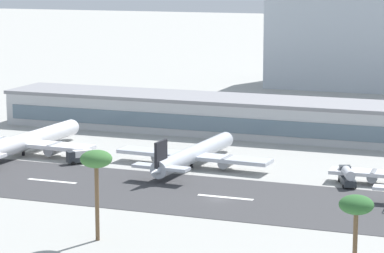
{
  "coord_description": "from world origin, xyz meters",
  "views": [
    {
      "loc": [
        58.34,
        -169.68,
        47.08
      ],
      "look_at": [
        -17.74,
        32.18,
        8.72
      ],
      "focal_mm": 85.05,
      "sensor_mm": 36.0,
      "label": 1
    }
  ],
  "objects_px": {
    "service_box_truck_1": "(79,156)",
    "terminal_building": "(259,117)",
    "service_fuel_truck_0": "(347,176)",
    "palm_tree_1": "(356,208)",
    "airliner_black_tail_gate_1": "(192,155)",
    "airliner_red_tail_gate_0": "(24,143)",
    "palm_tree_3": "(96,162)"
  },
  "relations": [
    {
      "from": "airliner_red_tail_gate_0",
      "to": "palm_tree_1",
      "type": "xyz_separation_m",
      "value": [
        96.07,
        -68.73,
        9.68
      ]
    },
    {
      "from": "airliner_black_tail_gate_1",
      "to": "terminal_building",
      "type": "bearing_deg",
      "value": -0.0
    },
    {
      "from": "airliner_black_tail_gate_1",
      "to": "service_box_truck_1",
      "type": "relative_size",
      "value": 7.31
    },
    {
      "from": "terminal_building",
      "to": "service_box_truck_1",
      "type": "bearing_deg",
      "value": -120.29
    },
    {
      "from": "terminal_building",
      "to": "palm_tree_3",
      "type": "relative_size",
      "value": 9.57
    },
    {
      "from": "service_box_truck_1",
      "to": "service_fuel_truck_0",
      "type": "bearing_deg",
      "value": 131.81
    },
    {
      "from": "airliner_red_tail_gate_0",
      "to": "palm_tree_3",
      "type": "bearing_deg",
      "value": -136.87
    },
    {
      "from": "terminal_building",
      "to": "palm_tree_1",
      "type": "bearing_deg",
      "value": -67.25
    },
    {
      "from": "airliner_red_tail_gate_0",
      "to": "palm_tree_1",
      "type": "height_order",
      "value": "palm_tree_1"
    },
    {
      "from": "terminal_building",
      "to": "service_fuel_truck_0",
      "type": "xyz_separation_m",
      "value": [
        34.83,
        -50.22,
        -3.1
      ]
    },
    {
      "from": "palm_tree_1",
      "to": "palm_tree_3",
      "type": "xyz_separation_m",
      "value": [
        -46.64,
        10.9,
        0.95
      ]
    },
    {
      "from": "airliner_black_tail_gate_1",
      "to": "palm_tree_3",
      "type": "bearing_deg",
      "value": -171.55
    },
    {
      "from": "service_fuel_truck_0",
      "to": "palm_tree_3",
      "type": "bearing_deg",
      "value": 128.67
    },
    {
      "from": "service_fuel_truck_0",
      "to": "palm_tree_3",
      "type": "distance_m",
      "value": 65.14
    },
    {
      "from": "palm_tree_3",
      "to": "airliner_red_tail_gate_0",
      "type": "bearing_deg",
      "value": 130.52
    },
    {
      "from": "terminal_building",
      "to": "palm_tree_1",
      "type": "distance_m",
      "value": 126.21
    },
    {
      "from": "airliner_red_tail_gate_0",
      "to": "service_box_truck_1",
      "type": "xyz_separation_m",
      "value": [
        17.52,
        -3.66,
        -1.48
      ]
    },
    {
      "from": "service_box_truck_1",
      "to": "terminal_building",
      "type": "bearing_deg",
      "value": -169.26
    },
    {
      "from": "terminal_building",
      "to": "service_fuel_truck_0",
      "type": "relative_size",
      "value": 17.21
    },
    {
      "from": "airliner_black_tail_gate_1",
      "to": "palm_tree_1",
      "type": "relative_size",
      "value": 3.0
    },
    {
      "from": "service_fuel_truck_0",
      "to": "palm_tree_1",
      "type": "distance_m",
      "value": 68.26
    },
    {
      "from": "terminal_building",
      "to": "airliner_black_tail_gate_1",
      "type": "bearing_deg",
      "value": -93.66
    },
    {
      "from": "palm_tree_1",
      "to": "palm_tree_3",
      "type": "height_order",
      "value": "palm_tree_3"
    },
    {
      "from": "terminal_building",
      "to": "palm_tree_3",
      "type": "bearing_deg",
      "value": -88.88
    },
    {
      "from": "airliner_black_tail_gate_1",
      "to": "palm_tree_1",
      "type": "height_order",
      "value": "palm_tree_1"
    },
    {
      "from": "service_box_truck_1",
      "to": "airliner_red_tail_gate_0",
      "type": "bearing_deg",
      "value": -60.78
    },
    {
      "from": "service_box_truck_1",
      "to": "palm_tree_3",
      "type": "height_order",
      "value": "palm_tree_3"
    },
    {
      "from": "terminal_building",
      "to": "service_box_truck_1",
      "type": "xyz_separation_m",
      "value": [
        -29.85,
        -51.1,
        -3.34
      ]
    },
    {
      "from": "terminal_building",
      "to": "airliner_black_tail_gate_1",
      "type": "relative_size",
      "value": 3.42
    },
    {
      "from": "airliner_black_tail_gate_1",
      "to": "service_box_truck_1",
      "type": "xyz_separation_m",
      "value": [
        -26.92,
        -5.32,
        -1.18
      ]
    },
    {
      "from": "service_fuel_truck_0",
      "to": "service_box_truck_1",
      "type": "relative_size",
      "value": 1.45
    },
    {
      "from": "airliner_black_tail_gate_1",
      "to": "service_fuel_truck_0",
      "type": "distance_m",
      "value": 38.03
    }
  ]
}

